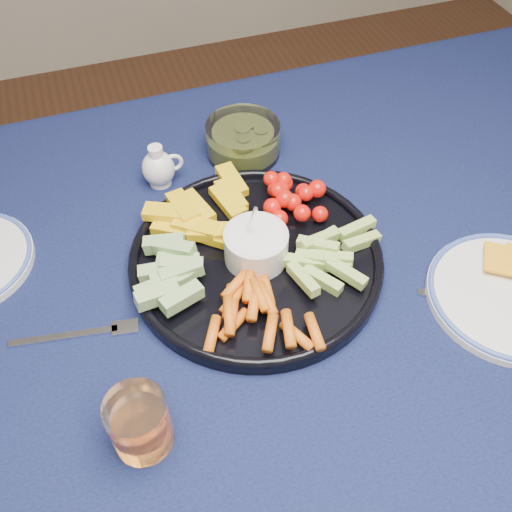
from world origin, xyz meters
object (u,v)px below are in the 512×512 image
object	(u,v)px
dining_table	(263,313)
pickle_bowl	(243,141)
crudite_platter	(255,256)
juice_tumbler	(140,425)
creamer_pitcher	(159,168)
cheese_plate	(510,294)

from	to	relation	value
dining_table	pickle_bowl	distance (m)	0.33
dining_table	crudite_platter	bearing A→B (deg)	94.82
crudite_platter	juice_tumbler	size ratio (longest dim) A/B	4.43
creamer_pitcher	cheese_plate	world-z (taller)	creamer_pitcher
creamer_pitcher	juice_tumbler	bearing A→B (deg)	-105.44
pickle_bowl	crudite_platter	bearing A→B (deg)	-104.62
pickle_bowl	cheese_plate	world-z (taller)	pickle_bowl
cheese_plate	juice_tumbler	world-z (taller)	juice_tumbler
dining_table	juice_tumbler	bearing A→B (deg)	-140.16
dining_table	crudite_platter	xyz separation A→B (m)	(-0.00, 0.03, 0.11)
cheese_plate	dining_table	bearing A→B (deg)	155.44
cheese_plate	creamer_pitcher	bearing A→B (deg)	135.64
cheese_plate	juice_tumbler	bearing A→B (deg)	-176.44
crudite_platter	pickle_bowl	xyz separation A→B (m)	(0.07, 0.26, 0.01)
pickle_bowl	juice_tumbler	world-z (taller)	juice_tumbler
dining_table	cheese_plate	xyz separation A→B (m)	(0.33, -0.15, 0.10)
dining_table	creamer_pitcher	distance (m)	0.31
dining_table	crudite_platter	size ratio (longest dim) A/B	4.27
creamer_pitcher	pickle_bowl	bearing A→B (deg)	10.19
crudite_platter	juice_tumbler	bearing A→B (deg)	-135.10
pickle_bowl	cheese_plate	distance (m)	0.52
cheese_plate	juice_tumbler	size ratio (longest dim) A/B	2.72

